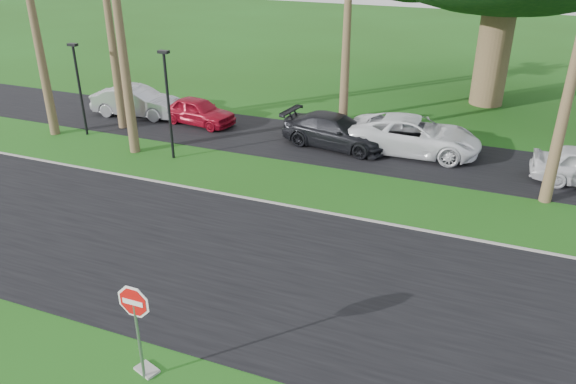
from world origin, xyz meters
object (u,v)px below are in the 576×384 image
(car_dark, at_px, (336,132))
(car_minivan, at_px, (413,136))
(car_red, at_px, (198,111))
(stop_sign_near, at_px, (135,314))
(car_silver, at_px, (137,102))

(car_dark, relative_size, car_minivan, 0.86)
(car_dark, distance_m, car_minivan, 3.43)
(car_red, relative_size, car_dark, 0.79)
(stop_sign_near, bearing_deg, car_dark, 91.28)
(stop_sign_near, xyz_separation_m, car_silver, (-11.40, 15.82, -1.00))
(car_red, bearing_deg, car_minivan, -81.49)
(car_silver, height_order, car_minivan, car_minivan)
(stop_sign_near, xyz_separation_m, car_dark, (-0.34, 15.40, -1.05))
(stop_sign_near, relative_size, car_silver, 0.56)
(car_silver, distance_m, car_red, 3.67)
(car_silver, height_order, car_dark, car_silver)
(stop_sign_near, height_order, car_red, stop_sign_near)
(car_dark, bearing_deg, car_red, 94.49)
(car_red, height_order, car_minivan, car_minivan)
(car_silver, bearing_deg, car_dark, -97.68)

